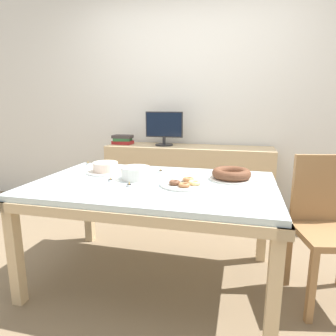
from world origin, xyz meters
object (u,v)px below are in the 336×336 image
at_px(cake_golden_bundt, 231,174).
at_px(pastry_platter, 184,183).
at_px(book_stack, 123,140).
at_px(chair, 328,222).
at_px(tealight_left_edge, 111,180).
at_px(tealight_near_cakes, 129,185).
at_px(plate_stack, 136,173).
at_px(tealight_right_edge, 88,164).
at_px(computer_monitor, 164,129).
at_px(tealight_near_front, 161,171).
at_px(cake_chocolate_round, 106,168).

distance_m(cake_golden_bundt, pastry_platter, 0.38).
relative_size(book_stack, pastry_platter, 0.75).
bearing_deg(chair, tealight_left_edge, -174.58).
distance_m(pastry_platter, tealight_left_edge, 0.51).
bearing_deg(tealight_near_cakes, plate_stack, 96.92).
bearing_deg(tealight_left_edge, chair, 5.42).
bearing_deg(book_stack, tealight_right_edge, -86.99).
distance_m(chair, cake_golden_bundt, 0.68).
xyz_separation_m(book_stack, plate_stack, (0.63, -1.31, -0.07)).
relative_size(computer_monitor, pastry_platter, 1.37).
bearing_deg(computer_monitor, plate_stack, -84.16).
height_order(computer_monitor, tealight_right_edge, computer_monitor).
height_order(pastry_platter, tealight_near_cakes, pastry_platter).
height_order(computer_monitor, tealight_left_edge, computer_monitor).
relative_size(computer_monitor, cake_golden_bundt, 1.39).
bearing_deg(cake_golden_bundt, tealight_near_front, 170.41).
bearing_deg(plate_stack, tealight_left_edge, -146.23).
xyz_separation_m(chair, computer_monitor, (-1.42, 1.27, 0.46)).
bearing_deg(tealight_right_edge, chair, -10.54).
relative_size(pastry_platter, plate_stack, 1.48).
bearing_deg(computer_monitor, cake_golden_bundt, -55.52).
bearing_deg(computer_monitor, pastry_platter, -70.38).
relative_size(pastry_platter, tealight_left_edge, 7.76).
bearing_deg(tealight_right_edge, tealight_near_front, -11.37).
xyz_separation_m(chair, book_stack, (-1.92, 1.27, 0.33)).
xyz_separation_m(tealight_left_edge, tealight_near_cakes, (0.17, -0.09, 0.00)).
bearing_deg(cake_chocolate_round, tealight_left_edge, -57.76).
relative_size(chair, pastry_platter, 3.03).
xyz_separation_m(cake_chocolate_round, tealight_near_cakes, (0.32, -0.33, -0.03)).
height_order(computer_monitor, tealight_near_cakes, computer_monitor).
height_order(chair, pastry_platter, chair).
relative_size(computer_monitor, tealight_right_edge, 10.60).
relative_size(tealight_near_front, tealight_left_edge, 1.00).
bearing_deg(book_stack, cake_chocolate_round, -74.04).
xyz_separation_m(chair, tealight_right_edge, (-1.87, 0.35, 0.22)).
relative_size(pastry_platter, tealight_near_cakes, 7.76).
xyz_separation_m(cake_chocolate_round, cake_golden_bundt, (0.96, 0.01, 0.00)).
xyz_separation_m(pastry_platter, tealight_near_front, (-0.25, 0.33, -0.00)).
height_order(chair, cake_golden_bundt, chair).
distance_m(tealight_left_edge, tealight_near_cakes, 0.20).
distance_m(tealight_near_front, tealight_left_edge, 0.43).
height_order(book_stack, plate_stack, book_stack).
relative_size(book_stack, cake_chocolate_round, 0.80).
distance_m(tealight_near_front, tealight_near_cakes, 0.45).
bearing_deg(computer_monitor, chair, -41.88).
bearing_deg(chair, plate_stack, -178.41).
xyz_separation_m(cake_golden_bundt, plate_stack, (-0.66, -0.15, 0.01)).
distance_m(cake_chocolate_round, tealight_near_front, 0.43).
bearing_deg(book_stack, tealight_near_front, -54.83).
bearing_deg(plate_stack, cake_chocolate_round, 155.30).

